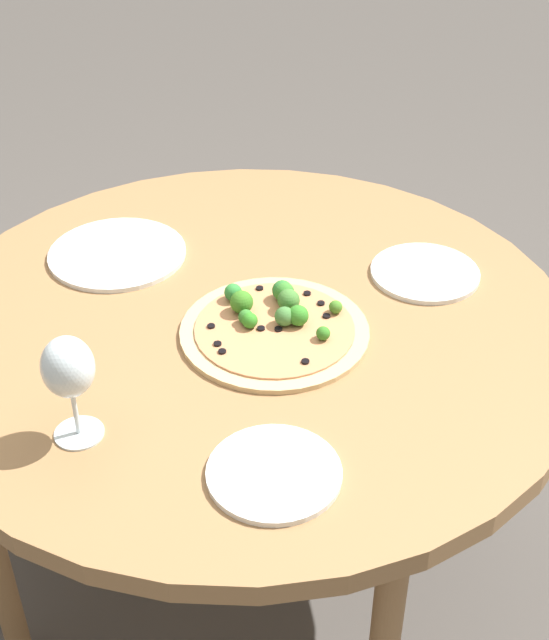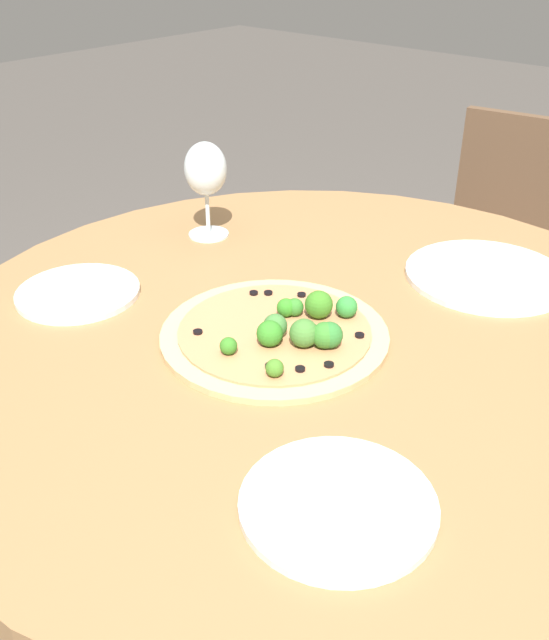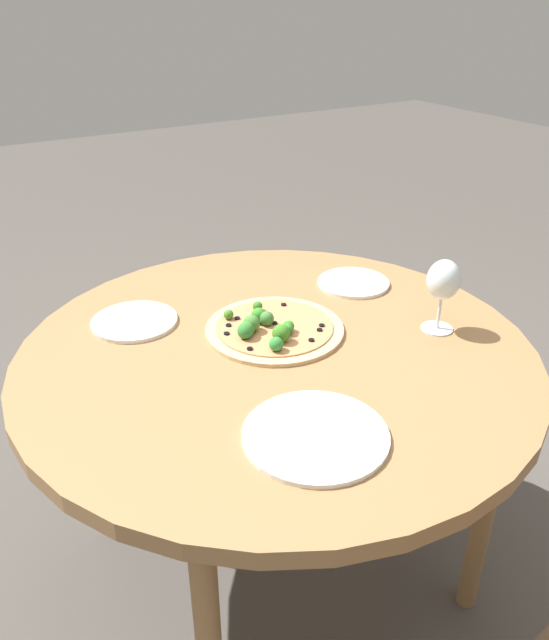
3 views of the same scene
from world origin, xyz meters
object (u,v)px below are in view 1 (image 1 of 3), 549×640
Objects in this scene: plate_near at (117,253)px; plate_far at (425,273)px; pizza at (275,324)px; plate_side at (274,473)px; wine_glass at (68,370)px.

plate_near and plate_far have the same top height.
pizza reaches higher than plate_near.
pizza is 1.59× the size of plate_far.
plate_far is 1.06× the size of plate_side.
wine_glass is 0.76m from plate_far.
wine_glass is 0.66× the size of plate_near.
plate_side is at bearing 80.84° from plate_far.
wine_glass is 0.54m from plate_near.
plate_far is at bearing -167.23° from plate_near.
pizza is at bearing 160.94° from plate_near.
pizza is at bearing -118.55° from wine_glass.
plate_side is (-0.12, 0.34, -0.01)m from pizza.
plate_side is at bearing 136.85° from plate_near.
pizza is 0.35m from plate_far.
pizza is 1.85× the size of wine_glass.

